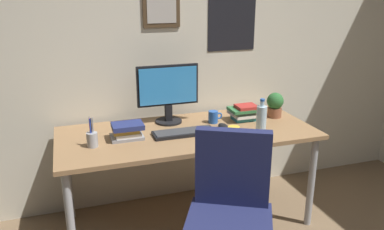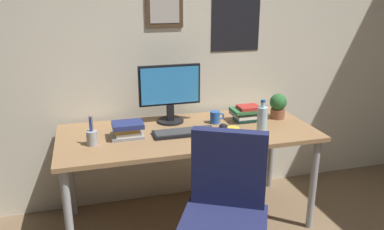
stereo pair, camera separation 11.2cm
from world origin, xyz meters
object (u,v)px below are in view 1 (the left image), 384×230
object	(u,v)px
monitor	(168,91)
coffee_mug_far	(234,134)
office_chair	(230,209)
pen_cup	(92,139)
computer_mouse	(223,126)
coffee_mug_near	(214,117)
book_stack_left	(244,112)
book_stack_right	(127,131)
keyboard	(184,132)
potted_plant	(275,104)
water_bottle	(261,119)

from	to	relation	value
monitor	coffee_mug_far	size ratio (longest dim) A/B	3.95
office_chair	pen_cup	xyz separation A→B (m)	(-0.67, 0.66, 0.25)
computer_mouse	coffee_mug_near	distance (m)	0.15
book_stack_left	book_stack_right	size ratio (longest dim) A/B	1.00
keyboard	coffee_mug_near	world-z (taller)	coffee_mug_near
keyboard	coffee_mug_far	bearing A→B (deg)	-38.19
book_stack_left	potted_plant	bearing A→B (deg)	-1.12
monitor	coffee_mug_near	size ratio (longest dim) A/B	4.20
office_chair	water_bottle	world-z (taller)	water_bottle
coffee_mug_far	pen_cup	bearing A→B (deg)	168.15
pen_cup	coffee_mug_far	bearing A→B (deg)	-11.85
book_stack_right	pen_cup	bearing A→B (deg)	-162.52
pen_cup	coffee_mug_near	bearing A→B (deg)	12.14
coffee_mug_near	coffee_mug_far	world-z (taller)	coffee_mug_far
office_chair	potted_plant	bearing A→B (deg)	48.62
office_chair	coffee_mug_near	world-z (taller)	office_chair
coffee_mug_far	pen_cup	world-z (taller)	pen_cup
coffee_mug_near	potted_plant	distance (m)	0.51
monitor	pen_cup	world-z (taller)	monitor
potted_plant	book_stack_left	distance (m)	0.27
water_bottle	book_stack_left	xyz separation A→B (m)	(0.02, 0.31, -0.04)
keyboard	book_stack_left	bearing A→B (deg)	15.79
water_bottle	pen_cup	distance (m)	1.13
computer_mouse	water_bottle	size ratio (longest dim) A/B	0.44
office_chair	book_stack_left	xyz separation A→B (m)	(0.47, 0.84, 0.26)
coffee_mug_near	potted_plant	xyz separation A→B (m)	(0.50, -0.02, 0.06)
water_bottle	coffee_mug_near	size ratio (longest dim) A/B	2.31
monitor	coffee_mug_far	xyz separation A→B (m)	(0.31, -0.50, -0.19)
coffee_mug_near	book_stack_right	distance (m)	0.68
coffee_mug_near	pen_cup	bearing A→B (deg)	-167.86
keyboard	coffee_mug_far	distance (m)	0.35
keyboard	water_bottle	distance (m)	0.54
office_chair	monitor	world-z (taller)	monitor
pen_cup	book_stack_right	distance (m)	0.24
office_chair	pen_cup	size ratio (longest dim) A/B	4.75
monitor	computer_mouse	size ratio (longest dim) A/B	4.18
coffee_mug_near	book_stack_left	bearing A→B (deg)	-3.74
water_bottle	coffee_mug_far	bearing A→B (deg)	-166.18
computer_mouse	water_bottle	world-z (taller)	water_bottle
monitor	book_stack_left	bearing A→B (deg)	-13.62
keyboard	coffee_mug_far	world-z (taller)	coffee_mug_far
office_chair	coffee_mug_far	bearing A→B (deg)	64.38
keyboard	potted_plant	xyz separation A→B (m)	(0.79, 0.14, 0.09)
coffee_mug_near	coffee_mug_far	size ratio (longest dim) A/B	0.94
coffee_mug_near	book_stack_right	xyz separation A→B (m)	(-0.67, -0.12, 0.01)
office_chair	coffee_mug_far	xyz separation A→B (m)	(0.23, 0.47, 0.25)
book_stack_right	coffee_mug_far	bearing A→B (deg)	-21.49
pen_cup	computer_mouse	bearing A→B (deg)	2.99
keyboard	coffee_mug_near	bearing A→B (deg)	30.02
monitor	book_stack_left	xyz separation A→B (m)	(0.56, -0.13, -0.18)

